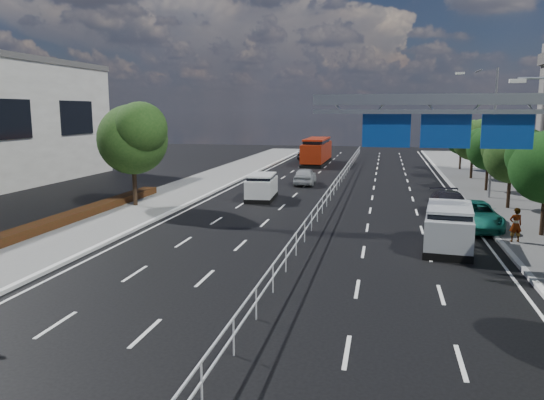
# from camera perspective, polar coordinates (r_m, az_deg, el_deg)

# --- Properties ---
(ground) EXTENTS (160.00, 160.00, 0.00)m
(ground) POSITION_cam_1_polar(r_m,az_deg,el_deg) (14.77, -3.23, -15.02)
(ground) COLOR black
(ground) RESTS_ON ground
(median_fence) EXTENTS (0.05, 85.00, 1.02)m
(median_fence) POSITION_cam_1_polar(r_m,az_deg,el_deg) (36.06, 6.21, 0.59)
(median_fence) COLOR silver
(median_fence) RESTS_ON ground
(overhead_gantry) EXTENTS (10.24, 0.38, 7.45)m
(overhead_gantry) POSITION_cam_1_polar(r_m,az_deg,el_deg) (23.21, 20.06, 7.70)
(overhead_gantry) COLOR gray
(overhead_gantry) RESTS_ON ground
(streetlight_far) EXTENTS (2.78, 2.40, 9.00)m
(streetlight_far) POSITION_cam_1_polar(r_m,az_deg,el_deg) (39.55, 22.33, 7.54)
(streetlight_far) COLOR gray
(streetlight_far) RESTS_ON ground
(near_tree_back) EXTENTS (4.84, 4.51, 6.69)m
(near_tree_back) POSITION_cam_1_polar(r_m,az_deg,el_deg) (34.62, -14.70, 6.76)
(near_tree_back) COLOR black
(near_tree_back) RESTS_ON ground
(far_tree_e) EXTENTS (3.63, 3.38, 5.13)m
(far_tree_e) POSITION_cam_1_polar(r_m,az_deg,el_deg) (35.84, 24.45, 4.61)
(far_tree_e) COLOR black
(far_tree_e) RESTS_ON ground
(far_tree_f) EXTENTS (3.52, 3.28, 5.02)m
(far_tree_f) POSITION_cam_1_polar(r_m,az_deg,el_deg) (43.18, 22.36, 5.37)
(far_tree_f) COLOR black
(far_tree_f) RESTS_ON ground
(far_tree_g) EXTENTS (3.96, 3.69, 5.45)m
(far_tree_g) POSITION_cam_1_polar(r_m,az_deg,el_deg) (50.55, 20.90, 6.28)
(far_tree_g) COLOR black
(far_tree_g) RESTS_ON ground
(far_tree_h) EXTENTS (3.41, 3.18, 4.91)m
(far_tree_h) POSITION_cam_1_polar(r_m,az_deg,el_deg) (57.99, 19.76, 6.36)
(far_tree_h) COLOR black
(far_tree_h) RESTS_ON ground
(white_minivan) EXTENTS (2.05, 4.21, 1.78)m
(white_minivan) POSITION_cam_1_polar(r_m,az_deg,el_deg) (36.97, -1.12, 1.41)
(white_minivan) COLOR black
(white_minivan) RESTS_ON ground
(red_bus) EXTENTS (2.50, 10.03, 2.99)m
(red_bus) POSITION_cam_1_polar(r_m,az_deg,el_deg) (61.67, 4.83, 5.31)
(red_bus) COLOR black
(red_bus) RESTS_ON ground
(near_car_silver) EXTENTS (1.83, 4.21, 1.42)m
(near_car_silver) POSITION_cam_1_polar(r_m,az_deg,el_deg) (44.62, 3.57, 2.59)
(near_car_silver) COLOR #A4A8AB
(near_car_silver) RESTS_ON ground
(near_car_dark) EXTENTS (1.85, 4.33, 1.39)m
(near_car_dark) POSITION_cam_1_polar(r_m,az_deg,el_deg) (66.75, 3.78, 4.91)
(near_car_dark) COLOR black
(near_car_dark) RESTS_ON ground
(silver_minivan) EXTENTS (2.51, 4.93, 1.97)m
(silver_minivan) POSITION_cam_1_polar(r_m,az_deg,el_deg) (25.09, 18.48, -2.81)
(silver_minivan) COLOR black
(silver_minivan) RESTS_ON ground
(parked_car_teal) EXTENTS (2.49, 5.17, 1.42)m
(parked_car_teal) POSITION_cam_1_polar(r_m,az_deg,el_deg) (29.84, 20.94, -1.53)
(parked_car_teal) COLOR #197262
(parked_car_teal) RESTS_ON ground
(parked_car_dark) EXTENTS (2.35, 5.09, 1.44)m
(parked_car_dark) POSITION_cam_1_polar(r_m,az_deg,el_deg) (32.62, 18.59, -0.47)
(parked_car_dark) COLOR black
(parked_car_dark) RESTS_ON ground
(pedestrian_a) EXTENTS (0.65, 0.49, 1.60)m
(pedestrian_a) POSITION_cam_1_polar(r_m,az_deg,el_deg) (26.94, 24.73, -2.43)
(pedestrian_a) COLOR gray
(pedestrian_a) RESTS_ON sidewalk_far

